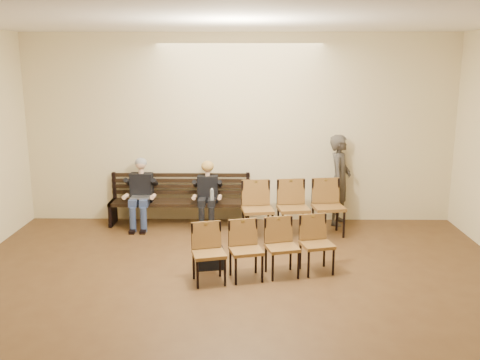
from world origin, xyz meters
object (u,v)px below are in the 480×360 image
object	(u,v)px
seated_man	(141,195)
water_bottle	(212,200)
chair_row_front	(293,209)
seated_woman	(208,198)
bag	(210,258)
passerby	(340,173)
bench	(180,213)
chair_row_back	(264,249)
laptop	(141,197)

from	to	relation	value
seated_man	water_bottle	size ratio (longest dim) A/B	5.49
seated_man	chair_row_front	bearing A→B (deg)	-10.93
seated_woman	bag	xyz separation A→B (m)	(0.18, -2.01, -0.39)
water_bottle	chair_row_front	world-z (taller)	chair_row_front
passerby	seated_man	bearing A→B (deg)	113.90
bench	chair_row_front	xyz separation A→B (m)	(2.05, -0.65, 0.27)
seated_man	chair_row_back	xyz separation A→B (m)	(2.19, -2.35, -0.19)
bench	passerby	world-z (taller)	passerby
seated_man	laptop	world-z (taller)	seated_man
seated_woman	chair_row_front	bearing A→B (deg)	-19.16
chair_row_back	bench	bearing A→B (deg)	106.68
laptop	bag	distance (m)	2.37
chair_row_front	chair_row_back	distance (m)	1.90
seated_man	chair_row_back	distance (m)	3.21
water_bottle	bag	distance (m)	1.83
bench	water_bottle	distance (m)	0.79
seated_woman	water_bottle	xyz separation A→B (m)	(0.10, -0.24, 0.02)
laptop	passerby	size ratio (longest dim) A/B	0.19
bag	chair_row_front	size ratio (longest dim) A/B	0.23
water_bottle	seated_woman	bearing A→B (deg)	112.58
seated_man	laptop	xyz separation A→B (m)	(0.02, -0.13, -0.02)
laptop	passerby	world-z (taller)	passerby
bench	chair_row_front	size ratio (longest dim) A/B	1.47
seated_man	passerby	size ratio (longest dim) A/B	0.62
seated_woman	laptop	size ratio (longest dim) A/B	2.96
water_bottle	chair_row_front	distance (m)	1.46
laptop	water_bottle	world-z (taller)	laptop
bag	chair_row_back	distance (m)	0.90
seated_man	passerby	bearing A→B (deg)	3.45
bag	chair_row_front	xyz separation A→B (m)	(1.35, 1.48, 0.34)
passerby	chair_row_back	distance (m)	3.01
bench	passerby	xyz separation A→B (m)	(2.96, 0.10, 0.74)
laptop	water_bottle	xyz separation A→B (m)	(1.30, -0.11, -0.02)
laptop	chair_row_front	size ratio (longest dim) A/B	0.20
chair_row_front	passerby	bearing A→B (deg)	31.73
passerby	chair_row_front	distance (m)	1.27
water_bottle	chair_row_back	xyz separation A→B (m)	(0.87, -2.11, -0.15)
bench	chair_row_back	bearing A→B (deg)	-58.87
bench	chair_row_back	xyz separation A→B (m)	(1.49, -2.47, 0.19)
laptop	chair_row_front	bearing A→B (deg)	-18.27
bench	laptop	world-z (taller)	laptop
chair_row_front	seated_woman	bearing A→B (deg)	153.00
bag	chair_row_back	xyz separation A→B (m)	(0.79, -0.33, 0.27)
bench	chair_row_back	size ratio (longest dim) A/B	1.29
seated_woman	chair_row_front	distance (m)	1.62
bench	water_bottle	xyz separation A→B (m)	(0.62, -0.36, 0.33)
water_bottle	laptop	bearing A→B (deg)	175.18
laptop	seated_man	bearing A→B (deg)	89.82
bench	water_bottle	bearing A→B (deg)	-29.90
bench	seated_woman	distance (m)	0.62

